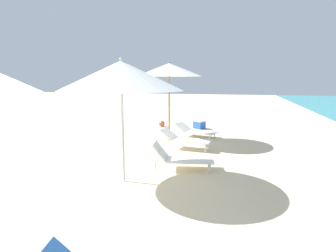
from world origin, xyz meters
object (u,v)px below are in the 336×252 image
at_px(umbrella_farthest, 169,70).
at_px(lounger_farthest_shoreside, 195,131).
at_px(umbrella_second, 121,76).
at_px(lounger_farthest_inland, 185,139).
at_px(beach_ball, 162,124).
at_px(cooler_box, 199,124).
at_px(lounger_second_shoreside, 181,157).

height_order(umbrella_farthest, lounger_farthest_shoreside, umbrella_farthest).
distance_m(umbrella_second, lounger_farthest_inland, 3.66).
height_order(umbrella_farthest, lounger_farthest_inland, umbrella_farthest).
bearing_deg(lounger_farthest_inland, umbrella_farthest, 134.97).
bearing_deg(umbrella_second, lounger_farthest_inland, 76.68).
bearing_deg(umbrella_second, beach_ball, 99.04).
distance_m(umbrella_farthest, cooler_box, 3.65).
distance_m(lounger_farthest_inland, cooler_box, 3.72).
xyz_separation_m(umbrella_second, cooler_box, (0.65, 6.78, -2.02)).
relative_size(umbrella_farthest, lounger_farthest_inland, 1.71).
relative_size(lounger_farthest_shoreside, beach_ball, 6.01).
relative_size(umbrella_second, umbrella_farthest, 0.94).
distance_m(lounger_farthest_shoreside, beach_ball, 2.68).
bearing_deg(umbrella_second, umbrella_farthest, 90.35).
xyz_separation_m(lounger_farthest_shoreside, lounger_farthest_inland, (-0.03, -1.88, 0.08)).
distance_m(cooler_box, beach_ball, 1.74).
distance_m(lounger_second_shoreside, beach_ball, 6.17).
distance_m(lounger_second_shoreside, lounger_farthest_inland, 2.00).
distance_m(umbrella_farthest, lounger_farthest_inland, 2.45).
bearing_deg(cooler_box, lounger_farthest_inland, -88.79).
xyz_separation_m(umbrella_farthest, cooler_box, (0.67, 2.77, -2.27)).
relative_size(lounger_second_shoreside, lounger_farthest_shoreside, 0.94).
relative_size(umbrella_second, beach_ball, 9.53).
bearing_deg(lounger_second_shoreside, umbrella_second, -142.99).
height_order(lounger_second_shoreside, beach_ball, lounger_second_shoreside).
bearing_deg(umbrella_farthest, lounger_farthest_inland, -51.77).
bearing_deg(beach_ball, umbrella_second, -80.96).
height_order(lounger_second_shoreside, lounger_farthest_inland, lounger_second_shoreside).
xyz_separation_m(umbrella_farthest, lounger_farthest_inland, (0.75, -0.95, -2.13)).
bearing_deg(lounger_farthest_shoreside, lounger_farthest_inland, -77.12).
height_order(lounger_farthest_shoreside, lounger_farthest_inland, lounger_farthest_inland).
xyz_separation_m(lounger_second_shoreside, beach_ball, (-2.10, 5.80, -0.17)).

